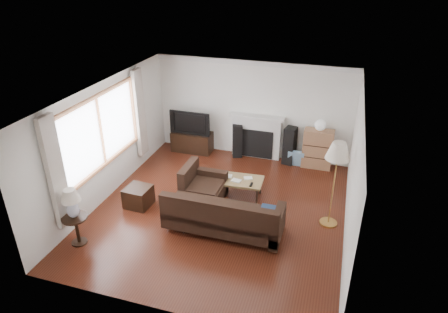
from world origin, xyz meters
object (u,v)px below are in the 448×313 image
(side_table, at_px, (77,230))
(coffee_table, at_px, (237,187))
(bookshelf, at_px, (318,149))
(sectional_sofa, at_px, (224,213))
(tv_stand, at_px, (192,142))
(floor_lamp, at_px, (334,185))

(side_table, bearing_deg, coffee_table, 45.63)
(bookshelf, distance_m, coffee_table, 2.45)
(bookshelf, xyz_separation_m, sectional_sofa, (-1.44, -3.16, -0.10))
(sectional_sofa, bearing_deg, coffee_table, 93.76)
(tv_stand, bearing_deg, side_table, -97.83)
(bookshelf, height_order, floor_lamp, floor_lamp)
(bookshelf, relative_size, floor_lamp, 0.56)
(sectional_sofa, relative_size, side_table, 4.21)
(bookshelf, distance_m, side_table, 5.79)
(bookshelf, xyz_separation_m, side_table, (-3.87, -4.30, -0.20))
(sectional_sofa, xyz_separation_m, floor_lamp, (1.91, 0.82, 0.49))
(tv_stand, relative_size, coffee_table, 0.97)
(coffee_table, distance_m, floor_lamp, 2.15)
(sectional_sofa, bearing_deg, floor_lamp, 23.19)
(bookshelf, height_order, side_table, bookshelf)
(tv_stand, distance_m, side_table, 4.29)
(bookshelf, relative_size, side_table, 1.71)
(tv_stand, relative_size, side_table, 1.85)
(bookshelf, distance_m, sectional_sofa, 3.47)
(coffee_table, bearing_deg, bookshelf, 48.32)
(coffee_table, bearing_deg, side_table, -137.38)
(sectional_sofa, distance_m, side_table, 2.68)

